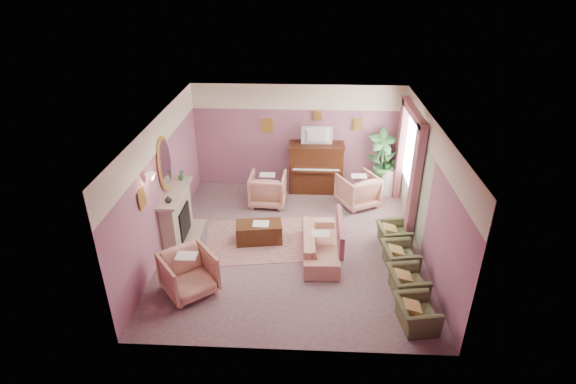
{
  "coord_description": "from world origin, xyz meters",
  "views": [
    {
      "loc": [
        0.29,
        -8.24,
        5.58
      ],
      "look_at": [
        -0.13,
        0.4,
        1.1
      ],
      "focal_mm": 28.0,
      "sensor_mm": 36.0,
      "label": 1
    }
  ],
  "objects_px": {
    "floral_armchair_right": "(358,189)",
    "floral_armchair_left": "(268,188)",
    "sofa": "(320,240)",
    "olive_chair_d": "(393,232)",
    "olive_chair_a": "(417,310)",
    "olive_chair_b": "(408,279)",
    "side_table": "(386,180)",
    "olive_chair_c": "(400,254)",
    "piano": "(316,168)",
    "floral_armchair_front": "(188,272)",
    "television": "(317,135)",
    "coffee_table": "(259,232)"
  },
  "relations": [
    {
      "from": "olive_chair_c",
      "to": "olive_chair_b",
      "type": "bearing_deg",
      "value": -90.0
    },
    {
      "from": "sofa",
      "to": "olive_chair_a",
      "type": "xyz_separation_m",
      "value": [
        1.6,
        -1.99,
        -0.05
      ]
    },
    {
      "from": "piano",
      "to": "olive_chair_b",
      "type": "distance_m",
      "value": 4.54
    },
    {
      "from": "olive_chair_a",
      "to": "olive_chair_b",
      "type": "relative_size",
      "value": 1.0
    },
    {
      "from": "sofa",
      "to": "olive_chair_a",
      "type": "distance_m",
      "value": 2.55
    },
    {
      "from": "television",
      "to": "olive_chair_d",
      "type": "height_order",
      "value": "television"
    },
    {
      "from": "television",
      "to": "floral_armchair_right",
      "type": "bearing_deg",
      "value": -34.51
    },
    {
      "from": "floral_armchair_left",
      "to": "olive_chair_b",
      "type": "relative_size",
      "value": 1.22
    },
    {
      "from": "olive_chair_c",
      "to": "coffee_table",
      "type": "bearing_deg",
      "value": 164.65
    },
    {
      "from": "olive_chair_d",
      "to": "side_table",
      "type": "xyz_separation_m",
      "value": [
        0.21,
        2.52,
        0.03
      ]
    },
    {
      "from": "floral_armchair_front",
      "to": "floral_armchair_right",
      "type": "bearing_deg",
      "value": 45.96
    },
    {
      "from": "floral_armchair_right",
      "to": "floral_armchair_front",
      "type": "distance_m",
      "value": 4.94
    },
    {
      "from": "coffee_table",
      "to": "olive_chair_c",
      "type": "bearing_deg",
      "value": -15.35
    },
    {
      "from": "coffee_table",
      "to": "floral_armchair_left",
      "type": "relative_size",
      "value": 1.1
    },
    {
      "from": "olive_chair_c",
      "to": "olive_chair_d",
      "type": "distance_m",
      "value": 0.82
    },
    {
      "from": "piano",
      "to": "olive_chair_d",
      "type": "relative_size",
      "value": 1.87
    },
    {
      "from": "sofa",
      "to": "olive_chair_d",
      "type": "distance_m",
      "value": 1.66
    },
    {
      "from": "side_table",
      "to": "floral_armchair_right",
      "type": "bearing_deg",
      "value": -138.26
    },
    {
      "from": "olive_chair_d",
      "to": "olive_chair_c",
      "type": "bearing_deg",
      "value": -90.0
    },
    {
      "from": "television",
      "to": "floral_armchair_front",
      "type": "height_order",
      "value": "television"
    },
    {
      "from": "olive_chair_a",
      "to": "olive_chair_c",
      "type": "distance_m",
      "value": 1.64
    },
    {
      "from": "piano",
      "to": "floral_armchair_right",
      "type": "distance_m",
      "value": 1.33
    },
    {
      "from": "television",
      "to": "side_table",
      "type": "xyz_separation_m",
      "value": [
        1.89,
        0.01,
        -1.25
      ]
    },
    {
      "from": "television",
      "to": "floral_armchair_right",
      "type": "xyz_separation_m",
      "value": [
        1.06,
        -0.73,
        -1.14
      ]
    },
    {
      "from": "coffee_table",
      "to": "olive_chair_b",
      "type": "height_order",
      "value": "olive_chair_b"
    },
    {
      "from": "piano",
      "to": "olive_chair_d",
      "type": "height_order",
      "value": "piano"
    },
    {
      "from": "olive_chair_a",
      "to": "television",
      "type": "bearing_deg",
      "value": 108.67
    },
    {
      "from": "television",
      "to": "coffee_table",
      "type": "distance_m",
      "value": 3.14
    },
    {
      "from": "television",
      "to": "floral_armchair_right",
      "type": "distance_m",
      "value": 1.72
    },
    {
      "from": "floral_armchair_left",
      "to": "olive_chair_c",
      "type": "bearing_deg",
      "value": -41.41
    },
    {
      "from": "piano",
      "to": "side_table",
      "type": "bearing_deg",
      "value": -1.21
    },
    {
      "from": "olive_chair_b",
      "to": "olive_chair_c",
      "type": "xyz_separation_m",
      "value": [
        0.0,
        0.82,
        0.0
      ]
    },
    {
      "from": "television",
      "to": "coffee_table",
      "type": "xyz_separation_m",
      "value": [
        -1.26,
        -2.52,
        -1.38
      ]
    },
    {
      "from": "sofa",
      "to": "olive_chair_d",
      "type": "bearing_deg",
      "value": 16.29
    },
    {
      "from": "olive_chair_a",
      "to": "floral_armchair_right",
      "type": "bearing_deg",
      "value": 98.29
    },
    {
      "from": "sofa",
      "to": "olive_chair_c",
      "type": "distance_m",
      "value": 1.64
    },
    {
      "from": "floral_armchair_right",
      "to": "floral_armchair_left",
      "type": "bearing_deg",
      "value": -178.85
    },
    {
      "from": "olive_chair_d",
      "to": "floral_armchair_front",
      "type": "bearing_deg",
      "value": -156.38
    },
    {
      "from": "olive_chair_b",
      "to": "olive_chair_c",
      "type": "bearing_deg",
      "value": 90.0
    },
    {
      "from": "olive_chair_c",
      "to": "olive_chair_a",
      "type": "bearing_deg",
      "value": -90.0
    },
    {
      "from": "television",
      "to": "olive_chair_b",
      "type": "relative_size",
      "value": 1.07
    },
    {
      "from": "olive_chair_a",
      "to": "olive_chair_b",
      "type": "distance_m",
      "value": 0.82
    },
    {
      "from": "olive_chair_c",
      "to": "side_table",
      "type": "distance_m",
      "value": 3.35
    },
    {
      "from": "floral_armchair_front",
      "to": "olive_chair_c",
      "type": "bearing_deg",
      "value": 13.23
    },
    {
      "from": "television",
      "to": "floral_armchair_left",
      "type": "height_order",
      "value": "television"
    },
    {
      "from": "olive_chair_a",
      "to": "side_table",
      "type": "xyz_separation_m",
      "value": [
        0.21,
        4.98,
        0.03
      ]
    },
    {
      "from": "sofa",
      "to": "olive_chair_b",
      "type": "height_order",
      "value": "sofa"
    },
    {
      "from": "olive_chair_a",
      "to": "side_table",
      "type": "height_order",
      "value": "side_table"
    },
    {
      "from": "floral_armchair_front",
      "to": "television",
      "type": "bearing_deg",
      "value": 60.98
    },
    {
      "from": "sofa",
      "to": "floral_armchair_front",
      "type": "bearing_deg",
      "value": -152.01
    }
  ]
}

